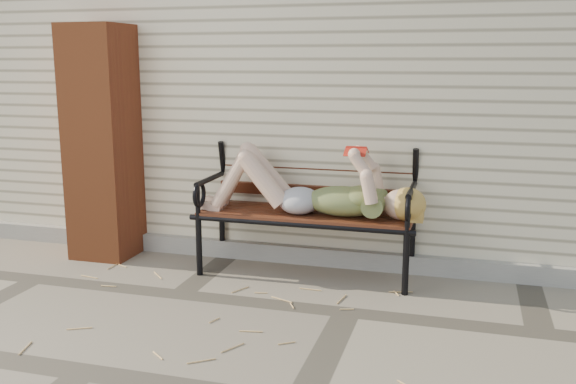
% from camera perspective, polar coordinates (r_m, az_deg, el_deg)
% --- Properties ---
extents(ground, '(80.00, 80.00, 0.00)m').
position_cam_1_polar(ground, '(4.50, 5.26, -10.61)').
color(ground, gray).
rests_on(ground, ground).
extents(house_wall, '(8.00, 4.00, 3.00)m').
position_cam_1_polar(house_wall, '(7.14, 10.04, 9.87)').
color(house_wall, beige).
rests_on(house_wall, ground).
extents(foundation_strip, '(8.00, 0.10, 0.15)m').
position_cam_1_polar(foundation_strip, '(5.38, 7.21, -6.05)').
color(foundation_strip, '#AFAB9E').
rests_on(foundation_strip, ground).
extents(brick_pillar, '(0.50, 0.50, 2.00)m').
position_cam_1_polar(brick_pillar, '(5.77, -16.15, 4.21)').
color(brick_pillar, '#984722').
rests_on(brick_pillar, ground).
extents(garden_bench, '(1.86, 0.74, 1.20)m').
position_cam_1_polar(garden_bench, '(5.17, 1.94, 0.20)').
color(garden_bench, black).
rests_on(garden_bench, ground).
extents(reading_woman, '(1.76, 0.40, 0.55)m').
position_cam_1_polar(reading_woman, '(5.02, 1.70, 0.32)').
color(reading_woman, '#093B43').
rests_on(reading_woman, ground).
extents(straw_scatter, '(2.69, 1.48, 0.01)m').
position_cam_1_polar(straw_scatter, '(4.45, -10.56, -10.97)').
color(straw_scatter, '#E6B770').
rests_on(straw_scatter, ground).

